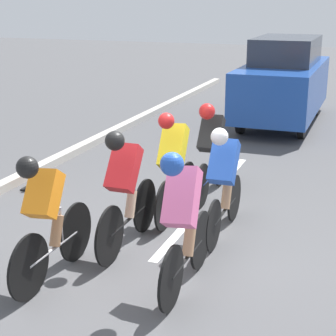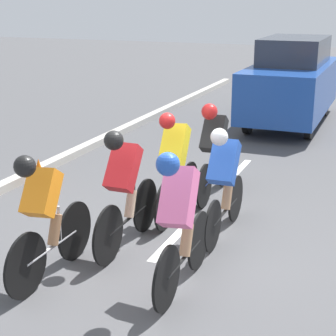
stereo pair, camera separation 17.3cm
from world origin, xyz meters
TOP-DOWN VIEW (x-y plane):
  - ground_plane at (0.00, 0.00)m, footprint 60.00×60.00m
  - lane_stripe_mid at (0.00, -0.27)m, footprint 0.12×1.40m
  - lane_stripe_far at (0.00, -3.47)m, footprint 0.12×1.40m
  - cyclist_blue at (-0.56, -0.60)m, footprint 0.33×1.69m
  - cyclist_black at (0.00, -1.95)m, footprint 0.33×1.69m
  - cyclist_orange at (0.88, 1.22)m, footprint 0.36×1.66m
  - cyclist_yellow at (0.23, -0.93)m, footprint 0.35×1.63m
  - cyclist_red at (0.44, 0.19)m, footprint 0.32×1.75m
  - cyclist_pink at (-0.54, 0.91)m, footprint 0.37×1.64m
  - support_car at (-0.13, -7.70)m, footprint 1.70×4.38m
  - traffic_cone at (2.75, -1.35)m, footprint 0.36×0.36m

SIDE VIEW (x-z plane):
  - ground_plane at x=0.00m, z-range 0.00..0.00m
  - lane_stripe_mid at x=0.00m, z-range 0.00..0.01m
  - lane_stripe_far at x=0.00m, z-range 0.00..0.01m
  - traffic_cone at x=2.75m, z-range -0.01..0.48m
  - cyclist_orange at x=0.88m, z-range 0.03..1.51m
  - cyclist_blue at x=-0.56m, z-range 0.04..1.53m
  - cyclist_red at x=0.44m, z-range 0.03..1.58m
  - cyclist_black at x=0.00m, z-range 0.05..1.56m
  - cyclist_yellow at x=0.23m, z-range 0.03..1.59m
  - cyclist_pink at x=-0.54m, z-range 0.05..1.62m
  - support_car at x=-0.13m, z-range 0.01..2.06m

